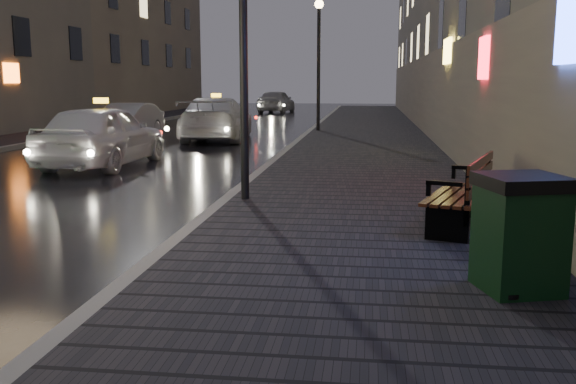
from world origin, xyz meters
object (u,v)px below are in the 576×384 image
(lamp_near, at_px, (243,0))
(trash_bin, at_px, (520,232))
(taxi_mid, at_px, (217,119))
(bench, at_px, (466,193))
(lamp_far, at_px, (319,49))
(taxi_near, at_px, (103,135))
(car_left_mid, at_px, (127,121))
(car_far, at_px, (276,101))

(lamp_near, height_order, trash_bin, lamp_near)
(trash_bin, distance_m, taxi_mid, 18.60)
(lamp_near, height_order, bench, lamp_near)
(lamp_far, xyz_separation_m, taxi_near, (-4.63, -11.15, -2.68))
(car_left_mid, bearing_deg, taxi_mid, -0.02)
(lamp_far, bearing_deg, trash_bin, -80.14)
(bench, relative_size, car_far, 0.45)
(taxi_mid, bearing_deg, taxi_near, 77.02)
(taxi_near, relative_size, car_left_mid, 1.16)
(bench, bearing_deg, lamp_far, 119.04)
(lamp_far, height_order, trash_bin, lamp_far)
(lamp_near, distance_m, car_left_mid, 14.95)
(bench, distance_m, car_left_mid, 18.12)
(taxi_mid, relative_size, car_far, 1.18)
(trash_bin, relative_size, car_left_mid, 0.28)
(taxi_near, distance_m, taxi_mid, 7.88)
(bench, bearing_deg, car_left_mid, 143.61)
(trash_bin, relative_size, car_far, 0.24)
(car_left_mid, bearing_deg, car_far, 86.17)
(lamp_far, relative_size, taxi_mid, 0.96)
(lamp_near, bearing_deg, lamp_far, 90.00)
(lamp_near, bearing_deg, car_far, 97.31)
(lamp_near, bearing_deg, taxi_near, 133.69)
(lamp_near, height_order, taxi_mid, lamp_near)
(car_left_mid, bearing_deg, taxi_near, -69.56)
(lamp_near, distance_m, trash_bin, 6.40)
(lamp_far, relative_size, trash_bin, 4.65)
(car_left_mid, bearing_deg, trash_bin, -55.03)
(car_far, bearing_deg, lamp_near, 103.24)
(lamp_far, bearing_deg, taxi_near, -112.57)
(trash_bin, xyz_separation_m, taxi_mid, (-7.10, 17.19, 0.07))
(bench, distance_m, taxi_near, 10.52)
(car_left_mid, bearing_deg, lamp_near, -57.68)
(taxi_near, bearing_deg, car_left_mid, -71.29)
(taxi_mid, bearing_deg, trash_bin, 107.54)
(lamp_near, height_order, taxi_near, lamp_near)
(lamp_near, bearing_deg, car_left_mid, 118.79)
(trash_bin, bearing_deg, bench, 76.53)
(car_left_mid, relative_size, taxi_mid, 0.74)
(lamp_near, relative_size, bench, 2.54)
(bench, height_order, trash_bin, trash_bin)
(bench, height_order, taxi_near, taxi_near)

